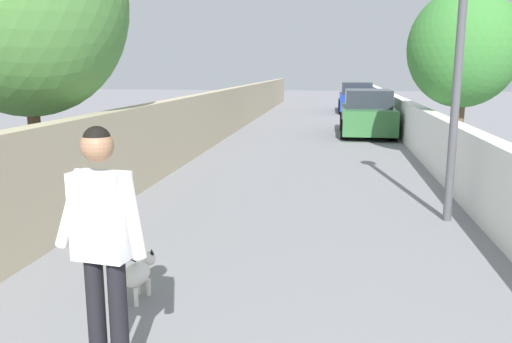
# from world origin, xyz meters

# --- Properties ---
(ground_plane) EXTENTS (80.00, 80.00, 0.00)m
(ground_plane) POSITION_xyz_m (14.00, 0.00, 0.00)
(ground_plane) COLOR gray
(wall_left) EXTENTS (48.00, 0.30, 1.56)m
(wall_left) POSITION_xyz_m (12.00, 2.95, 0.78)
(wall_left) COLOR tan
(wall_left) RESTS_ON ground
(fence_right) EXTENTS (48.00, 0.30, 1.25)m
(fence_right) POSITION_xyz_m (12.00, -2.95, 0.62)
(fence_right) COLOR white
(fence_right) RESTS_ON ground
(tree_left_near) EXTENTS (3.17, 3.17, 4.97)m
(tree_left_near) POSITION_xyz_m (7.50, 4.11, 3.23)
(tree_left_near) COLOR brown
(tree_left_near) RESTS_ON ground
(tree_right_far) EXTENTS (2.60, 2.60, 4.12)m
(tree_right_far) POSITION_xyz_m (13.00, -3.67, 2.71)
(tree_right_far) COLOR brown
(tree_right_far) RESTS_ON ground
(lamp_post) EXTENTS (0.36, 0.36, 4.18)m
(lamp_post) POSITION_xyz_m (7.65, -2.40, 2.87)
(lamp_post) COLOR #4C4C51
(lamp_post) RESTS_ON ground
(person_skateboarder) EXTENTS (0.27, 0.72, 1.80)m
(person_skateboarder) POSITION_xyz_m (2.99, 0.88, 1.14)
(person_skateboarder) COLOR black
(person_skateboarder) RESTS_ON skateboard
(dog) EXTENTS (1.68, 0.47, 1.06)m
(dog) POSITION_xyz_m (4.37, 1.20, 0.27)
(dog) COLOR white
(dog) RESTS_ON ground
(car_near) EXTENTS (4.01, 1.80, 1.54)m
(car_near) POSITION_xyz_m (17.92, -1.80, 0.71)
(car_near) COLOR #336B38
(car_near) RESTS_ON ground
(car_far) EXTENTS (3.97, 1.80, 1.54)m
(car_far) POSITION_xyz_m (27.46, -1.80, 0.71)
(car_far) COLOR navy
(car_far) RESTS_ON ground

